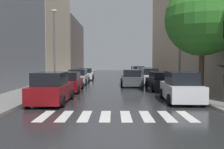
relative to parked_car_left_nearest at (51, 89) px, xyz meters
The scene contains 19 objects.
ground_plane 18.05m from the parked_car_left_nearest, 78.15° to the left, with size 28.00×72.00×0.04m, color #28282B.
sidewalk_left 17.88m from the parked_car_left_nearest, 99.01° to the left, with size 3.00×72.00×0.15m, color gray.
sidewalk_right 20.40m from the parked_car_left_nearest, 59.96° to the left, with size 3.00×72.00×0.15m, color gray.
crosswalk_stripes 5.03m from the parked_car_left_nearest, 41.73° to the right, with size 6.75×2.20×0.01m.
building_left_far 41.12m from the parked_car_left_nearest, 100.29° to the left, with size 6.00×18.58×11.40m, color #564C47.
building_right_mid 31.17m from the parked_car_left_nearest, 60.75° to the left, with size 6.00×20.23×17.92m, color #B2A38C.
parked_car_left_nearest is the anchor object (origin of this frame).
parked_car_left_second 5.51m from the parked_car_left_nearest, 90.56° to the left, with size 2.25×4.58×1.58m.
parked_car_left_third 12.24m from the parked_car_left_nearest, 91.04° to the left, with size 2.13×4.78×1.59m.
parked_car_left_fourth 18.44m from the parked_car_left_nearest, 90.52° to the left, with size 2.31×4.57×1.53m.
parked_car_right_nearest 7.68m from the parked_car_left_nearest, ahead, with size 2.23×4.13×1.81m.
parked_car_right_second 10.27m from the parked_car_left_nearest, 41.51° to the left, with size 2.27×4.51×1.53m.
parked_car_right_third 14.70m from the parked_car_left_nearest, 59.31° to the left, with size 2.10×4.77×1.68m.
parked_car_right_fourth 19.67m from the parked_car_left_nearest, 67.10° to the left, with size 2.15×4.12×1.65m.
parked_car_right_fifth 25.01m from the parked_car_left_nearest, 72.64° to the left, with size 2.16×4.46×1.69m.
parked_car_right_sixth 31.17m from the parked_car_left_nearest, 75.78° to the left, with size 2.27×4.14×1.56m.
car_midroad 11.24m from the parked_car_left_nearest, 61.45° to the left, with size 2.10×4.67×1.63m.
street_tree_right 11.30m from the parked_car_left_nearest, 18.00° to the left, with size 5.24×5.24×7.90m.
lamp_post_left 9.15m from the parked_car_left_nearest, 102.53° to the left, with size 0.60×0.28×7.02m.
Camera 1 is at (-0.09, -7.38, 2.41)m, focal length 38.35 mm.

